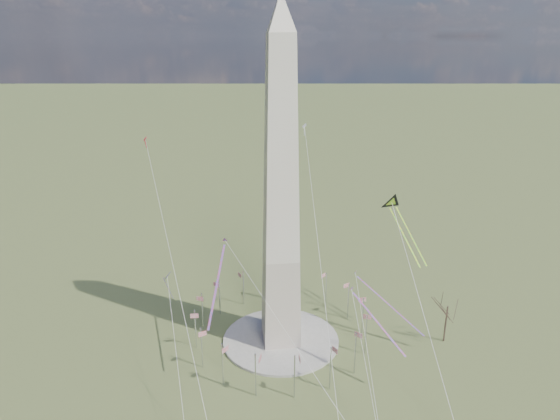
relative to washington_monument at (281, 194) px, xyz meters
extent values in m
plane|color=#455A2D|center=(0.00, 0.00, -47.95)|extent=(2000.00, 2000.00, 0.00)
cylinder|color=#A6A098|center=(0.00, 0.00, -47.55)|extent=(36.00, 36.00, 0.80)
pyramid|color=beige|center=(0.00, 0.00, 47.85)|extent=(9.90, 9.90, 10.00)
cylinder|color=silver|center=(26.00, 0.00, -41.45)|extent=(0.36, 0.36, 13.00)
cube|color=#B3171D|center=(26.00, 1.30, -36.15)|extent=(2.40, 0.08, 1.50)
cylinder|color=silver|center=(24.02, 9.95, -41.45)|extent=(0.36, 0.36, 13.00)
cube|color=#B3171D|center=(23.52, 11.15, -36.15)|extent=(2.25, 0.99, 1.50)
cylinder|color=silver|center=(18.38, 18.38, -41.45)|extent=(0.36, 0.36, 13.00)
cube|color=#B3171D|center=(17.47, 19.30, -36.15)|extent=(1.75, 1.75, 1.50)
cylinder|color=silver|center=(9.95, 24.02, -41.45)|extent=(0.36, 0.36, 13.00)
cube|color=#B3171D|center=(8.75, 24.52, -36.15)|extent=(0.99, 2.25, 1.50)
cylinder|color=silver|center=(0.00, 26.00, -41.45)|extent=(0.36, 0.36, 13.00)
cube|color=#B3171D|center=(-1.30, 26.00, -36.15)|extent=(0.08, 2.40, 1.50)
cylinder|color=silver|center=(-9.95, 24.02, -41.45)|extent=(0.36, 0.36, 13.00)
cube|color=#B3171D|center=(-11.15, 23.52, -36.15)|extent=(0.99, 2.25, 1.50)
cylinder|color=silver|center=(-18.38, 18.38, -41.45)|extent=(0.36, 0.36, 13.00)
cube|color=#B3171D|center=(-19.30, 17.47, -36.15)|extent=(1.75, 1.75, 1.50)
cylinder|color=silver|center=(-24.02, 9.95, -41.45)|extent=(0.36, 0.36, 13.00)
cube|color=#B3171D|center=(-24.52, 8.75, -36.15)|extent=(2.25, 0.99, 1.50)
cylinder|color=silver|center=(-26.00, 0.00, -41.45)|extent=(0.36, 0.36, 13.00)
cube|color=#B3171D|center=(-26.00, -1.30, -36.15)|extent=(2.40, 0.08, 1.50)
cylinder|color=silver|center=(-24.02, -9.95, -41.45)|extent=(0.36, 0.36, 13.00)
cube|color=#B3171D|center=(-23.52, -11.15, -36.15)|extent=(2.25, 0.99, 1.50)
cylinder|color=silver|center=(-18.38, -18.38, -41.45)|extent=(0.36, 0.36, 13.00)
cube|color=#B3171D|center=(-17.47, -19.30, -36.15)|extent=(1.75, 1.75, 1.50)
cylinder|color=silver|center=(-9.95, -24.02, -41.45)|extent=(0.36, 0.36, 13.00)
cube|color=#B3171D|center=(-8.75, -24.52, -36.15)|extent=(0.99, 2.25, 1.50)
cylinder|color=silver|center=(0.00, -26.00, -41.45)|extent=(0.36, 0.36, 13.00)
cube|color=#B3171D|center=(1.30, -26.00, -36.15)|extent=(0.08, 2.40, 1.50)
cylinder|color=silver|center=(9.95, -24.02, -41.45)|extent=(0.36, 0.36, 13.00)
cube|color=#B3171D|center=(11.15, -23.52, -36.15)|extent=(0.99, 2.25, 1.50)
cylinder|color=silver|center=(18.38, -18.38, -41.45)|extent=(0.36, 0.36, 13.00)
cube|color=#B3171D|center=(19.30, -17.47, -36.15)|extent=(1.75, 1.75, 1.50)
cylinder|color=silver|center=(24.02, -9.95, -41.45)|extent=(0.36, 0.36, 13.00)
cube|color=#B3171D|center=(24.52, -8.75, -36.15)|extent=(2.25, 0.99, 1.50)
cylinder|color=#4F3930|center=(50.35, -6.91, -41.83)|extent=(0.49, 0.49, 12.25)
cube|color=yellow|center=(42.21, 6.37, -17.32)|extent=(4.48, 18.32, 13.09)
cube|color=yellow|center=(39.88, 5.86, -17.32)|extent=(4.48, 18.32, 13.09)
cube|color=navy|center=(-33.70, 5.92, -26.19)|extent=(2.32, 3.29, 2.47)
cube|color=red|center=(-33.70, 5.92, -30.27)|extent=(2.45, 2.36, 8.55)
cube|color=red|center=(23.40, -21.25, -30.52)|extent=(10.95, 15.32, 11.44)
cube|color=red|center=(-18.97, -8.00, -22.90)|extent=(6.01, 22.42, 14.36)
cube|color=red|center=(33.50, -3.06, -36.32)|extent=(17.88, 14.70, 14.13)
cube|color=red|center=(-39.86, 30.97, 10.80)|extent=(1.00, 1.62, 1.43)
cube|color=red|center=(-39.86, 30.97, 9.25)|extent=(0.61, 1.25, 3.26)
cube|color=white|center=(14.31, 42.62, 11.77)|extent=(1.16, 1.86, 1.64)
cube|color=white|center=(14.31, 42.62, 9.98)|extent=(0.65, 1.42, 3.76)
camera|label=1|loc=(-18.19, -132.24, 41.94)|focal=32.00mm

